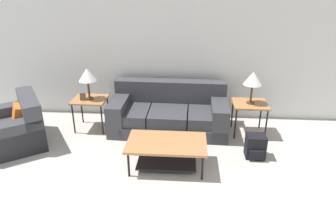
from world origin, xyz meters
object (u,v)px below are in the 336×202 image
object	(u,v)px
table_lamp_left	(87,75)
backpack	(255,147)
side_table_right	(250,106)
armchair	(15,128)
couch	(169,114)
table_lamp_right	(253,79)
coffee_table	(167,148)
side_table_left	(90,102)

from	to	relation	value
table_lamp_left	backpack	size ratio (longest dim) A/B	1.51
side_table_right	armchair	bearing A→B (deg)	-170.59
couch	table_lamp_left	distance (m)	1.59
table_lamp_right	coffee_table	bearing A→B (deg)	-140.26
backpack	coffee_table	bearing A→B (deg)	-165.11
coffee_table	side_table_right	size ratio (longest dim) A/B	1.92
armchair	side_table_left	bearing A→B (deg)	30.98
table_lamp_left	side_table_right	bearing A→B (deg)	-0.00
couch	table_lamp_right	distance (m)	1.58
couch	table_lamp_right	bearing A→B (deg)	-3.79
table_lamp_left	coffee_table	bearing A→B (deg)	-37.75
couch	armchair	bearing A→B (deg)	-163.45
coffee_table	backpack	world-z (taller)	coffee_table
table_lamp_left	side_table_left	bearing A→B (deg)	-82.87
side_table_left	side_table_right	xyz separation A→B (m)	(2.81, 0.00, 0.00)
armchair	backpack	bearing A→B (deg)	-1.91
couch	coffee_table	bearing A→B (deg)	-87.70
armchair	table_lamp_right	xyz separation A→B (m)	(3.89, 0.64, 0.72)
armchair	backpack	distance (m)	3.87
coffee_table	side_table_right	bearing A→B (deg)	39.74
table_lamp_right	backpack	bearing A→B (deg)	-91.59
couch	table_lamp_left	size ratio (longest dim) A/B	3.72
side_table_right	table_lamp_left	world-z (taller)	table_lamp_left
coffee_table	table_lamp_right	size ratio (longest dim) A/B	2.03
side_table_right	table_lamp_right	distance (m)	0.49
side_table_left	table_lamp_left	world-z (taller)	table_lamp_left
couch	table_lamp_left	bearing A→B (deg)	-176.22
couch	backpack	distance (m)	1.64
side_table_left	coffee_table	bearing A→B (deg)	-37.75
table_lamp_right	couch	bearing A→B (deg)	176.21
table_lamp_left	backpack	xyz separation A→B (m)	(2.79, -0.77, -0.83)
table_lamp_left	backpack	world-z (taller)	table_lamp_left
armchair	coffee_table	world-z (taller)	armchair
table_lamp_left	table_lamp_right	xyz separation A→B (m)	(2.81, 0.00, 0.00)
table_lamp_right	side_table_left	bearing A→B (deg)	-180.00
couch	backpack	xyz separation A→B (m)	(1.38, -0.87, -0.11)
couch	armchair	size ratio (longest dim) A/B	1.51
couch	side_table_right	size ratio (longest dim) A/B	3.51
backpack	side_table_left	bearing A→B (deg)	164.53
coffee_table	side_table_left	world-z (taller)	side_table_left
table_lamp_left	armchair	bearing A→B (deg)	-149.02
coffee_table	side_table_left	distance (m)	1.86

